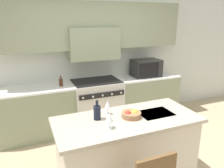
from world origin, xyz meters
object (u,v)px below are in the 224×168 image
object	(u,v)px
wine_bottle	(97,112)
fruit_bowl	(131,114)
oil_bottle_on_counter	(61,82)
wine_glass_far	(108,105)
microwave	(146,68)
wine_glass_near	(110,118)
range_stove	(97,104)

from	to	relation	value
wine_bottle	fruit_bowl	distance (m)	0.43
wine_bottle	oil_bottle_on_counter	distance (m)	1.52
wine_bottle	wine_glass_far	world-z (taller)	wine_bottle
wine_glass_far	oil_bottle_on_counter	distance (m)	1.46
wine_bottle	wine_glass_far	size ratio (longest dim) A/B	1.30
microwave	fruit_bowl	bearing A→B (deg)	-125.94
microwave	oil_bottle_on_counter	distance (m)	1.79
wine_bottle	microwave	bearing A→B (deg)	43.75
wine_glass_near	oil_bottle_on_counter	bearing A→B (deg)	97.53
wine_glass_near	oil_bottle_on_counter	size ratio (longest dim) A/B	1.03
range_stove	wine_glass_near	bearing A→B (deg)	-103.78
wine_bottle	wine_glass_near	size ratio (longest dim) A/B	1.30
fruit_bowl	range_stove	bearing A→B (deg)	87.14
wine_bottle	wine_glass_far	xyz separation A→B (m)	(0.17, 0.10, 0.04)
microwave	wine_bottle	xyz separation A→B (m)	(-1.61, -1.54, -0.10)
microwave	wine_glass_far	xyz separation A→B (m)	(-1.44, -1.45, -0.06)
oil_bottle_on_counter	wine_glass_far	bearing A→B (deg)	-75.98
range_stove	wine_bottle	world-z (taller)	wine_bottle
microwave	oil_bottle_on_counter	world-z (taller)	microwave
range_stove	oil_bottle_on_counter	bearing A→B (deg)	-178.65
oil_bottle_on_counter	wine_bottle	bearing A→B (deg)	-83.26
microwave	wine_glass_near	bearing A→B (deg)	-130.63
range_stove	wine_glass_far	distance (m)	1.57
microwave	oil_bottle_on_counter	xyz separation A→B (m)	(-1.79, -0.03, -0.10)
microwave	wine_glass_far	world-z (taller)	microwave
oil_bottle_on_counter	wine_glass_near	bearing A→B (deg)	-82.47
wine_glass_near	oil_bottle_on_counter	distance (m)	1.79
microwave	fruit_bowl	distance (m)	2.04
wine_glass_near	wine_glass_far	size ratio (longest dim) A/B	1.00
wine_glass_far	fruit_bowl	xyz separation A→B (m)	(0.24, -0.20, -0.09)
microwave	wine_bottle	size ratio (longest dim) A/B	2.34
range_stove	microwave	size ratio (longest dim) A/B	1.63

